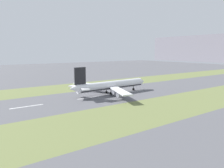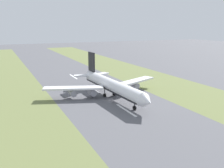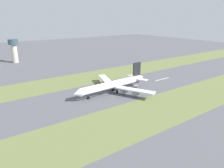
{
  "view_description": "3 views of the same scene",
  "coord_description": "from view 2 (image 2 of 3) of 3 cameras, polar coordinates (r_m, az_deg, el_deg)",
  "views": [
    {
      "loc": [
        123.02,
        -94.4,
        30.58
      ],
      "look_at": [
        -2.49,
        -4.25,
        7.0
      ],
      "focal_mm": 35.0,
      "sensor_mm": 36.0,
      "label": 1
    },
    {
      "loc": [
        49.01,
        110.13,
        35.68
      ],
      "look_at": [
        -2.49,
        -4.25,
        7.0
      ],
      "focal_mm": 42.0,
      "sensor_mm": 36.0,
      "label": 2
    },
    {
      "loc": [
        -129.47,
        88.67,
        56.4
      ],
      "look_at": [
        -2.49,
        -4.25,
        7.0
      ],
      "focal_mm": 35.0,
      "sensor_mm": 36.0,
      "label": 3
    }
  ],
  "objects": [
    {
      "name": "ground_plane",
      "position": [
        125.72,
        -0.24,
        -3.61
      ],
      "size": [
        800.0,
        800.0,
        0.0
      ],
      "primitive_type": "plane",
      "color": "#56565B"
    },
    {
      "name": "grass_median_west",
      "position": [
        149.13,
        15.76,
        -1.46
      ],
      "size": [
        40.0,
        600.0,
        0.01
      ],
      "primitive_type": "cube",
      "color": "olive",
      "rests_on": "ground"
    },
    {
      "name": "grass_median_east",
      "position": [
        115.84,
        -21.15,
        -5.96
      ],
      "size": [
        40.0,
        600.0,
        0.01
      ],
      "primitive_type": "cube",
      "color": "olive",
      "rests_on": "ground"
    },
    {
      "name": "centreline_dash_near",
      "position": [
        184.62,
        -8.38,
        1.6
      ],
      "size": [
        1.2,
        18.0,
        0.01
      ],
      "primitive_type": "cube",
      "color": "silver",
      "rests_on": "ground"
    },
    {
      "name": "centreline_dash_mid",
      "position": [
        147.42,
        -4.08,
        -1.16
      ],
      "size": [
        1.2,
        18.0,
        0.01
      ],
      "primitive_type": "cube",
      "color": "silver",
      "rests_on": "ground"
    },
    {
      "name": "centreline_dash_far",
      "position": [
        112.17,
        3.05,
        -5.68
      ],
      "size": [
        1.2,
        18.0,
        0.01
      ],
      "primitive_type": "cube",
      "color": "silver",
      "rests_on": "ground"
    },
    {
      "name": "airplane_main_jet",
      "position": [
        130.56,
        -0.38,
        -0.25
      ],
      "size": [
        64.07,
        67.18,
        20.2
      ],
      "color": "white",
      "rests_on": "ground"
    }
  ]
}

